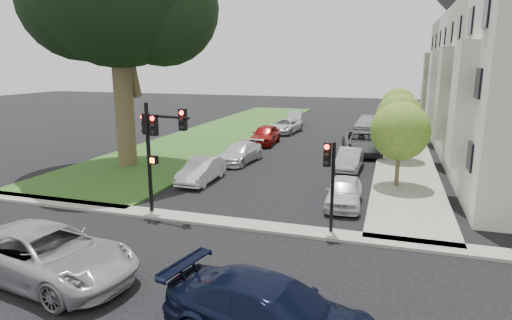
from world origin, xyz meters
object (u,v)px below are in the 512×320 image
(small_tree_c, at_px, (398,105))
(car_parked_8, at_px, (285,126))
(car_parked_1, at_px, (350,159))
(car_parked_2, at_px, (362,143))
(car_parked_4, at_px, (366,124))
(car_parked_6, at_px, (240,153))
(small_tree_a, at_px, (400,131))
(car_cross_near, at_px, (47,255))
(car_parked_5, at_px, (202,170))
(car_parked_9, at_px, (296,118))
(car_parked_7, at_px, (265,135))
(car_parked_0, at_px, (344,192))
(traffic_signal_secondary, at_px, (330,171))
(small_tree_b, at_px, (399,116))
(traffic_signal_main, at_px, (156,139))
(car_cross_far, at_px, (273,315))

(small_tree_c, xyz_separation_m, car_parked_8, (-9.79, -0.38, -2.18))
(car_parked_1, height_order, car_parked_2, car_parked_2)
(car_parked_1, bearing_deg, car_parked_4, 91.38)
(car_parked_2, relative_size, car_parked_4, 1.23)
(car_parked_8, bearing_deg, car_parked_6, -83.07)
(small_tree_a, bearing_deg, car_parked_8, 121.93)
(car_cross_near, bearing_deg, car_parked_2, -11.38)
(car_parked_5, bearing_deg, car_parked_4, 70.98)
(car_parked_6, height_order, car_parked_9, car_parked_9)
(car_cross_near, distance_m, car_parked_5, 11.20)
(small_tree_c, distance_m, car_parked_7, 11.97)
(car_parked_2, xyz_separation_m, car_parked_9, (-7.83, 13.66, -0.12))
(car_parked_2, bearing_deg, car_parked_0, -98.14)
(traffic_signal_secondary, height_order, car_parked_5, traffic_signal_secondary)
(small_tree_c, distance_m, car_parked_9, 11.97)
(small_tree_a, distance_m, car_parked_6, 10.38)
(car_cross_near, height_order, car_parked_7, car_cross_near)
(car_parked_6, bearing_deg, traffic_signal_secondary, -49.19)
(small_tree_b, height_order, car_parked_4, small_tree_b)
(car_cross_near, distance_m, car_parked_2, 22.86)
(small_tree_b, relative_size, traffic_signal_secondary, 1.26)
(car_parked_1, distance_m, car_parked_5, 9.04)
(car_cross_near, relative_size, car_parked_0, 1.50)
(car_parked_4, bearing_deg, traffic_signal_main, -101.74)
(traffic_signal_main, distance_m, car_parked_9, 29.35)
(car_parked_1, xyz_separation_m, car_parked_6, (-6.96, -0.20, 0.00))
(car_cross_near, relative_size, car_parked_1, 1.48)
(car_parked_0, xyz_separation_m, car_parked_5, (-7.78, 1.66, -0.00))
(car_parked_5, xyz_separation_m, car_parked_9, (-0.14, 24.06, 0.01))
(traffic_signal_main, bearing_deg, car_parked_1, 56.45)
(car_parked_7, xyz_separation_m, car_parked_8, (0.15, 5.96, -0.10))
(traffic_signal_main, relative_size, car_parked_0, 1.24)
(car_parked_4, bearing_deg, small_tree_c, -49.32)
(small_tree_b, bearing_deg, car_parked_1, -129.14)
(small_tree_a, height_order, car_parked_1, small_tree_a)
(car_parked_2, bearing_deg, traffic_signal_main, -123.59)
(car_cross_near, distance_m, car_cross_far, 7.21)
(car_parked_9, bearing_deg, car_parked_5, -97.09)
(car_parked_4, relative_size, car_parked_5, 1.15)
(car_cross_near, bearing_deg, car_parked_1, -15.69)
(traffic_signal_main, bearing_deg, car_parked_0, 25.47)
(car_parked_2, bearing_deg, small_tree_c, 64.58)
(car_cross_far, bearing_deg, car_parked_6, 33.71)
(small_tree_c, height_order, traffic_signal_main, traffic_signal_main)
(traffic_signal_main, height_order, traffic_signal_secondary, traffic_signal_main)
(car_parked_4, bearing_deg, car_parked_9, 164.94)
(car_parked_0, height_order, car_parked_8, car_parked_8)
(traffic_signal_secondary, bearing_deg, car_cross_far, -91.77)
(car_cross_far, distance_m, car_parked_0, 10.48)
(traffic_signal_main, xyz_separation_m, car_parked_5, (-0.42, 5.17, -2.62))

